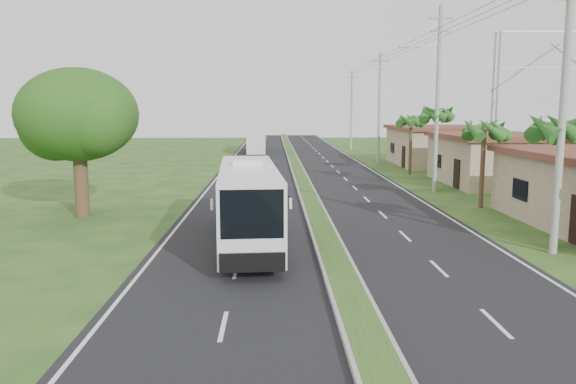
{
  "coord_description": "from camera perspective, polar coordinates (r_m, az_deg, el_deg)",
  "views": [
    {
      "loc": [
        -2.23,
        -18.63,
        5.48
      ],
      "look_at": [
        -1.55,
        6.17,
        1.8
      ],
      "focal_mm": 35.0,
      "sensor_mm": 36.0,
      "label": 1
    }
  ],
  "objects": [
    {
      "name": "median_strip",
      "position": [
        39.06,
        1.72,
        0.52
      ],
      "size": [
        1.2,
        160.0,
        0.18
      ],
      "color": "gray",
      "rests_on": "ground"
    },
    {
      "name": "ground",
      "position": [
        19.54,
        5.09,
        -7.88
      ],
      "size": [
        180.0,
        180.0,
        0.0
      ],
      "primitive_type": "plane",
      "color": "#1D4419",
      "rests_on": "ground"
    },
    {
      "name": "road_asphalt",
      "position": [
        39.07,
        1.72,
        0.39
      ],
      "size": [
        14.0,
        160.0,
        0.02
      ],
      "primitive_type": "cube",
      "color": "black",
      "rests_on": "ground"
    },
    {
      "name": "utility_pole_b",
      "position": [
        38.16,
        14.92,
        9.32
      ],
      "size": [
        3.2,
        0.28,
        12.0
      ],
      "color": "gray",
      "rests_on": "ground"
    },
    {
      "name": "palm_verge_a",
      "position": [
        24.38,
        26.0,
        5.85
      ],
      "size": [
        2.4,
        2.4,
        5.45
      ],
      "color": "#473321",
      "rests_on": "ground"
    },
    {
      "name": "palm_verge_c",
      "position": [
        39.21,
        14.9,
        7.63
      ],
      "size": [
        2.4,
        2.4,
        5.85
      ],
      "color": "#473321",
      "rests_on": "ground"
    },
    {
      "name": "shop_mid",
      "position": [
        43.9,
        20.17,
        3.19
      ],
      "size": [
        7.6,
        10.6,
        3.67
      ],
      "color": "tan",
      "rests_on": "ground"
    },
    {
      "name": "palm_verge_d",
      "position": [
        48.04,
        12.42,
        7.13
      ],
      "size": [
        2.4,
        2.4,
        5.25
      ],
      "color": "#473321",
      "rests_on": "ground"
    },
    {
      "name": "utility_pole_d",
      "position": [
        77.37,
        6.47,
        8.34
      ],
      "size": [
        1.6,
        0.28,
        10.5
      ],
      "color": "gray",
      "rests_on": "ground"
    },
    {
      "name": "lane_edge_right",
      "position": [
        40.02,
        11.34,
        0.4
      ],
      "size": [
        0.12,
        160.0,
        0.01
      ],
      "primitive_type": "cube",
      "color": "silver",
      "rests_on": "ground"
    },
    {
      "name": "shop_far",
      "position": [
        57.1,
        15.0,
        4.59
      ],
      "size": [
        8.6,
        11.6,
        3.82
      ],
      "color": "tan",
      "rests_on": "ground"
    },
    {
      "name": "utility_pole_a",
      "position": [
        23.25,
        26.19,
        8.06
      ],
      "size": [
        1.6,
        0.28,
        11.0
      ],
      "color": "gray",
      "rests_on": "ground"
    },
    {
      "name": "billboard_lattice",
      "position": [
        54.34,
        25.25,
        9.06
      ],
      "size": [
        10.18,
        1.18,
        12.07
      ],
      "color": "gray",
      "rests_on": "ground"
    },
    {
      "name": "lane_edge_left",
      "position": [
        39.27,
        -8.09,
        0.33
      ],
      "size": [
        0.12,
        160.0,
        0.01
      ],
      "primitive_type": "cube",
      "color": "silver",
      "rests_on": "ground"
    },
    {
      "name": "shade_tree",
      "position": [
        30.31,
        -20.77,
        7.04
      ],
      "size": [
        6.3,
        6.0,
        7.54
      ],
      "color": "#473321",
      "rests_on": "ground"
    },
    {
      "name": "coach_bus_main",
      "position": [
        22.8,
        -4.05,
        -0.65
      ],
      "size": [
        2.89,
        10.73,
        3.43
      ],
      "rotation": [
        0.0,
        0.0,
        0.06
      ],
      "color": "silver",
      "rests_on": "ground"
    },
    {
      "name": "utility_pole_c",
      "position": [
        57.63,
        9.26,
        8.52
      ],
      "size": [
        1.6,
        0.28,
        11.0
      ],
      "color": "gray",
      "rests_on": "ground"
    },
    {
      "name": "coach_bus_far",
      "position": [
        71.56,
        -3.33,
        5.4
      ],
      "size": [
        2.67,
        10.44,
        3.02
      ],
      "rotation": [
        0.0,
        0.0,
        0.04
      ],
      "color": "silver",
      "rests_on": "ground"
    },
    {
      "name": "palm_verge_b",
      "position": [
        32.78,
        19.32,
        6.0
      ],
      "size": [
        2.4,
        2.4,
        5.05
      ],
      "color": "#473321",
      "rests_on": "ground"
    },
    {
      "name": "motorcyclist",
      "position": [
        31.11,
        -1.13,
        -0.28
      ],
      "size": [
        1.86,
        0.68,
        2.17
      ],
      "rotation": [
        0.0,
        0.0,
        -0.09
      ],
      "color": "black",
      "rests_on": "ground"
    }
  ]
}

